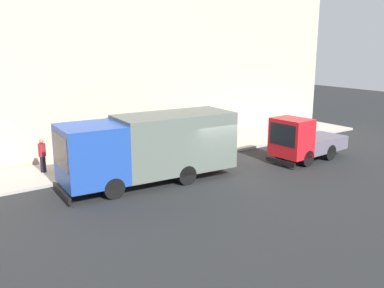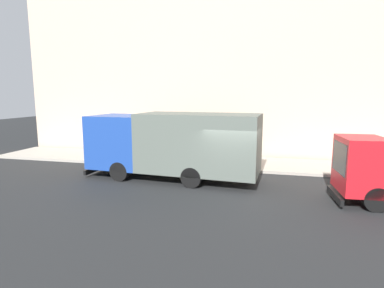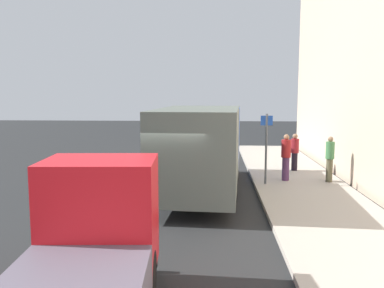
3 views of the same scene
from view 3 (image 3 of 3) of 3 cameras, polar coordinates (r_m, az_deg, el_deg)
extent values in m
plane|color=#232526|center=(12.07, -4.12, -9.94)|extent=(80.00, 80.00, 0.00)
cube|color=#B0A99C|center=(12.38, 18.47, -9.51)|extent=(3.46, 30.00, 0.14)
cube|color=#1E45A2|center=(17.15, 2.39, 0.87)|extent=(2.66, 2.68, 2.46)
cube|color=black|center=(18.35, 2.72, 2.21)|extent=(2.09, 0.20, 1.38)
cube|color=#5A635B|center=(13.26, 0.97, -0.65)|extent=(2.86, 5.50, 2.60)
cube|color=black|center=(18.65, 2.71, -3.05)|extent=(2.40, 0.29, 0.24)
cylinder|color=black|center=(16.96, -1.48, -3.39)|extent=(0.36, 0.90, 0.88)
cylinder|color=black|center=(16.78, 5.97, -3.54)|extent=(0.36, 0.90, 0.88)
cylinder|color=black|center=(13.66, -3.65, -5.99)|extent=(0.36, 0.90, 0.88)
cylinder|color=black|center=(13.43, 5.64, -6.24)|extent=(0.36, 0.90, 0.88)
cube|color=red|center=(7.49, -12.52, -9.56)|extent=(2.01, 1.57, 1.98)
cube|color=black|center=(8.09, -11.52, -6.53)|extent=(1.61, 0.16, 1.11)
cube|color=black|center=(8.61, -11.17, -15.60)|extent=(1.84, 0.24, 0.24)
cylinder|color=black|center=(7.78, -18.88, -16.90)|extent=(0.35, 0.86, 0.85)
cylinder|color=black|center=(7.45, -6.39, -17.66)|extent=(0.35, 0.86, 0.85)
cylinder|color=#502E55|center=(16.40, 12.85, -3.37)|extent=(0.39, 0.39, 0.91)
cylinder|color=maroon|center=(16.28, 12.93, -0.62)|extent=(0.52, 0.52, 0.68)
sphere|color=#9D704F|center=(16.23, 12.97, 0.94)|extent=(0.21, 0.21, 0.21)
cylinder|color=black|center=(18.58, 14.02, -2.38)|extent=(0.36, 0.36, 0.78)
cylinder|color=maroon|center=(18.48, 14.08, -0.25)|extent=(0.48, 0.48, 0.61)
sphere|color=#966E51|center=(18.44, 14.12, 1.04)|extent=(0.22, 0.22, 0.22)
cylinder|color=brown|center=(16.58, 18.50, -3.48)|extent=(0.25, 0.25, 0.89)
cylinder|color=#43824C|center=(16.46, 18.61, -0.84)|extent=(0.33, 0.33, 0.65)
sphere|color=#917153|center=(16.41, 18.67, 0.64)|extent=(0.20, 0.20, 0.20)
cylinder|color=#4C5156|center=(15.51, 10.24, -0.70)|extent=(0.08, 0.08, 2.63)
cube|color=blue|center=(15.42, 10.32, 3.23)|extent=(0.44, 0.03, 0.36)
camera|label=1|loc=(28.96, -32.67, 11.30)|focal=40.15mm
camera|label=2|loc=(17.22, -50.81, 5.64)|focal=28.99mm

